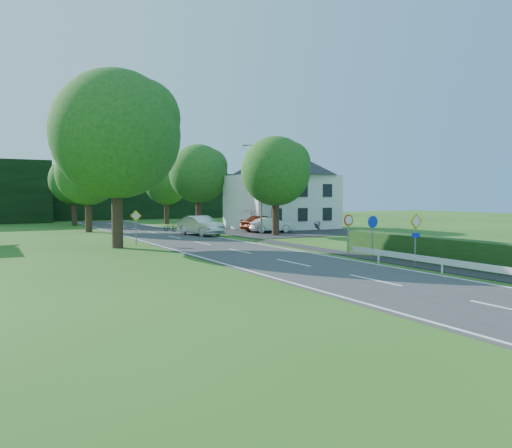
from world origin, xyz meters
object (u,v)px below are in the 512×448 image
motorcycle (170,227)px  parked_car_red (264,223)px  parked_car_silver_a (271,225)px  parasol (252,220)px  parked_car_silver_b (321,222)px  streetlight (260,184)px  moving_car (201,226)px

motorcycle → parked_car_red: (8.22, -3.66, 0.38)m
parked_car_red → parked_car_silver_a: size_ratio=1.17×
parked_car_red → parasol: 1.37m
parked_car_silver_b → motorcycle: bearing=62.4°
streetlight → parked_car_silver_b: size_ratio=1.75×
parked_car_red → parasol: (-1.34, 0.04, 0.27)m
parked_car_silver_a → motorcycle: bearing=63.2°
parked_car_silver_b → parked_car_red: bearing=79.1°
parked_car_silver_a → parked_car_silver_b: 7.88m
streetlight → parasol: streetlight is taller
parked_car_silver_a → streetlight: bearing=126.5°
parked_car_red → parked_car_silver_a: parked_car_red is taller
moving_car → parked_car_silver_b: size_ratio=1.11×
motorcycle → moving_car: bearing=-105.4°
parked_car_silver_b → parasol: bearing=77.9°
parked_car_red → parked_car_silver_b: size_ratio=1.07×
moving_car → parked_car_silver_a: moving_car is taller
motorcycle → parasol: 7.80m
parked_car_red → parked_car_silver_b: 7.33m
motorcycle → parked_car_silver_a: size_ratio=0.41×
moving_car → parked_car_red: bearing=2.3°
motorcycle → parked_car_red: 9.00m
motorcycle → parked_car_silver_a: bearing=-58.5°
streetlight → parked_car_red: 4.87m
streetlight → parked_car_red: bearing=53.6°
streetlight → parked_car_silver_b: (9.24, 3.45, -3.79)m
parked_car_silver_b → parasol: (-8.62, -0.76, 0.47)m
streetlight → parked_car_silver_b: bearing=20.5°
motorcycle → parked_car_red: bearing=-49.0°
parked_car_silver_a → parasol: size_ratio=1.71×
streetlight → parasol: 4.32m
parked_car_red → streetlight: bearing=134.5°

